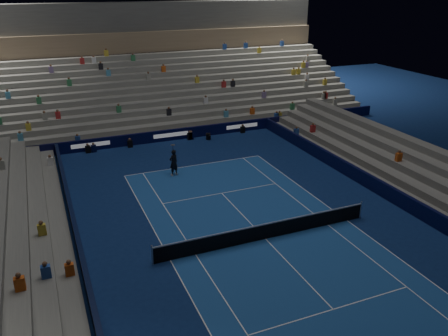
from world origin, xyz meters
TOP-DOWN VIEW (x-y plane):
  - ground at (0.00, 0.00)m, footprint 90.00×90.00m
  - court_surface at (0.00, 0.00)m, footprint 10.97×23.77m
  - sponsor_barrier_far at (0.00, 18.50)m, footprint 44.00×0.25m
  - sponsor_barrier_east at (9.70, 0.00)m, footprint 0.25×37.00m
  - sponsor_barrier_west at (-9.70, 0.00)m, footprint 0.25×37.00m
  - grandstand_main at (0.00, 27.90)m, footprint 44.00×15.20m
  - grandstand_east at (13.17, 0.00)m, footprint 5.00×37.00m
  - grandstand_west at (-13.17, 0.00)m, footprint 5.00×37.00m
  - tennis_net at (0.00, 0.00)m, footprint 12.90×0.10m
  - tennis_player at (-2.05, 10.67)m, footprint 0.85×0.71m
  - broadcast_camera at (3.22, 17.45)m, footprint 0.52×0.90m

SIDE VIEW (x-z plane):
  - ground at x=0.00m, z-range 0.00..0.00m
  - court_surface at x=0.00m, z-range 0.00..0.01m
  - broadcast_camera at x=3.22m, z-range 0.01..0.54m
  - sponsor_barrier_far at x=0.00m, z-range 0.00..1.00m
  - sponsor_barrier_east at x=9.70m, z-range 0.00..1.00m
  - sponsor_barrier_west at x=-9.70m, z-range 0.00..1.00m
  - tennis_net at x=0.00m, z-range -0.05..1.05m
  - grandstand_east at x=13.17m, z-range -0.33..2.17m
  - grandstand_west at x=-13.17m, z-range -0.33..2.17m
  - tennis_player at x=-2.05m, z-range 0.00..1.98m
  - grandstand_main at x=0.00m, z-range -2.22..8.98m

